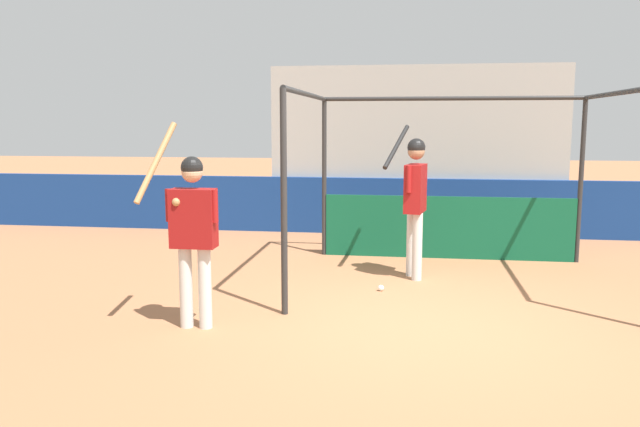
% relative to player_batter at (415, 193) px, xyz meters
% --- Properties ---
extents(ground_plane, '(60.00, 60.00, 0.00)m').
position_rel_player_batter_xyz_m(ground_plane, '(0.04, -1.99, -1.14)').
color(ground_plane, '#9E6642').
extents(outfield_wall, '(24.00, 0.12, 1.04)m').
position_rel_player_batter_xyz_m(outfield_wall, '(0.04, 3.28, -0.61)').
color(outfield_wall, navy).
rests_on(outfield_wall, ground).
extents(bleacher_section, '(5.40, 4.00, 3.12)m').
position_rel_player_batter_xyz_m(bleacher_section, '(0.04, 5.34, 0.42)').
color(bleacher_section, '#9E9E99').
rests_on(bleacher_section, ground).
extents(batting_cage, '(3.86, 3.19, 2.44)m').
position_rel_player_batter_xyz_m(batting_cage, '(0.51, 0.71, -0.08)').
color(batting_cage, '#282828').
rests_on(batting_cage, ground).
extents(player_batter, '(0.59, 1.00, 2.02)m').
position_rel_player_batter_xyz_m(player_batter, '(0.00, 0.00, 0.00)').
color(player_batter, silver).
rests_on(player_batter, ground).
extents(player_waiting, '(0.78, 0.55, 2.06)m').
position_rel_player_batter_xyz_m(player_waiting, '(-2.19, -2.39, -0.09)').
color(player_waiting, silver).
rests_on(player_waiting, ground).
extents(baseball, '(0.07, 0.07, 0.07)m').
position_rel_player_batter_xyz_m(baseball, '(-0.39, -0.73, -1.10)').
color(baseball, white).
rests_on(baseball, ground).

